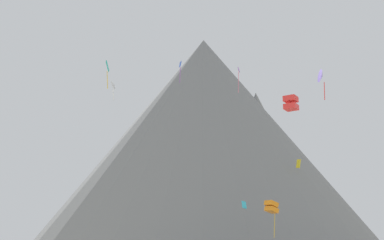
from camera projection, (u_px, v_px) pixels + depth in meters
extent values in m
cone|color=slate|center=(204.00, 141.00, 103.16)|extent=(83.83, 83.83, 49.55)
cone|color=slate|center=(258.00, 170.00, 103.53)|extent=(38.53, 38.53, 36.89)
cone|color=slate|center=(221.00, 156.00, 103.83)|extent=(45.37, 45.37, 43.35)
cube|color=red|center=(291.00, 107.00, 47.83)|extent=(1.70, 1.70, 0.59)
cube|color=red|center=(291.00, 99.00, 48.04)|extent=(1.70, 1.70, 0.59)
cube|color=orange|center=(272.00, 210.00, 57.78)|extent=(1.94, 1.93, 0.94)
cube|color=orange|center=(271.00, 204.00, 57.96)|extent=(1.94, 1.93, 0.94)
cylinder|color=gold|center=(275.00, 225.00, 57.29)|extent=(0.32, 0.33, 3.17)
cube|color=teal|center=(107.00, 66.00, 57.32)|extent=(0.69, 0.89, 1.32)
cylinder|color=gold|center=(107.00, 80.00, 56.86)|extent=(0.32, 0.21, 2.37)
cone|color=white|center=(114.00, 85.00, 93.34)|extent=(0.94, 1.94, 1.92)
cylinder|color=white|center=(113.00, 95.00, 92.82)|extent=(0.23, 0.40, 2.41)
cube|color=yellow|center=(298.00, 164.00, 79.98)|extent=(0.90, 0.73, 1.61)
cone|color=#8CD133|center=(165.00, 171.00, 90.94)|extent=(2.31, 0.92, 2.32)
cylinder|color=#8CD133|center=(166.00, 182.00, 90.40)|extent=(0.24, 0.11, 2.01)
cube|color=purple|center=(239.00, 70.00, 80.87)|extent=(0.36, 0.97, 0.93)
cylinder|color=#E5668C|center=(238.00, 82.00, 80.33)|extent=(0.22, 0.54, 3.81)
cube|color=#33BCDB|center=(244.00, 205.00, 64.27)|extent=(0.73, 0.99, 1.15)
cone|color=#5138B2|center=(321.00, 76.00, 50.64)|extent=(0.84, 1.59, 1.54)
cylinder|color=red|center=(324.00, 91.00, 50.17)|extent=(0.15, 0.15, 2.04)
cube|color=blue|center=(180.00, 64.00, 78.92)|extent=(0.55, 0.79, 1.08)
cylinder|color=purple|center=(180.00, 75.00, 78.46)|extent=(0.20, 0.38, 2.83)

